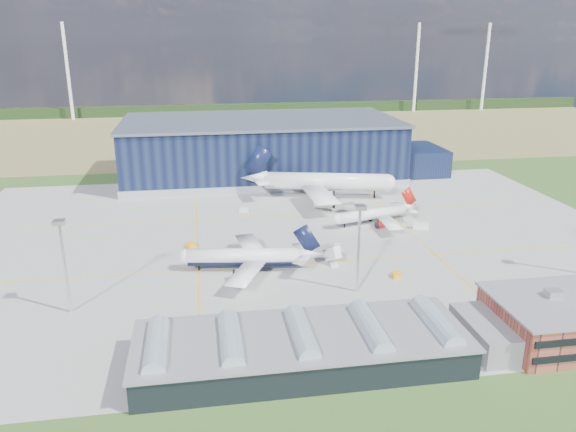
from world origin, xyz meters
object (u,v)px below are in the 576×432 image
(hangar, at_px, (267,150))
(gse_van_b, at_px, (394,206))
(airstair, at_px, (332,257))
(airliner_navy, at_px, (243,248))
(gse_cart_b, at_px, (244,210))
(light_mast_west, at_px, (63,252))
(light_mast_center, at_px, (359,235))
(gse_tug_a, at_px, (191,245))
(airliner_red, at_px, (372,208))
(gse_van_a, at_px, (421,226))
(gse_cart_a, at_px, (337,247))
(gse_tug_c, at_px, (371,188))
(airliner_widebody, at_px, (326,173))
(gse_tug_b, at_px, (396,275))

(hangar, xyz_separation_m, gse_van_b, (40.47, -59.22, -10.46))
(gse_van_b, bearing_deg, airstair, -144.40)
(airliner_navy, relative_size, gse_cart_b, 11.90)
(light_mast_west, distance_m, light_mast_center, 70.00)
(airliner_navy, bearing_deg, light_mast_center, 155.37)
(gse_tug_a, relative_size, gse_van_b, 0.73)
(airliner_navy, xyz_separation_m, gse_van_b, (60.67, 47.58, -5.34))
(airliner_red, distance_m, gse_van_a, 17.28)
(gse_cart_a, xyz_separation_m, gse_tug_c, (30.34, 62.75, 0.09))
(light_mast_center, bearing_deg, gse_tug_a, 138.20)
(gse_tug_a, relative_size, airstair, 0.68)
(hangar, relative_size, airliner_red, 4.23)
(airliner_widebody, relative_size, gse_cart_b, 18.50)
(gse_tug_a, height_order, airstair, airstair)
(gse_van_b, xyz_separation_m, gse_cart_b, (-55.80, 5.48, -0.43))
(light_mast_center, relative_size, airliner_widebody, 0.37)
(airliner_widebody, xyz_separation_m, gse_cart_a, (-9.03, -55.75, -9.41))
(hangar, height_order, gse_tug_c, hangar)
(gse_cart_b, bearing_deg, light_mast_center, -142.85)
(light_mast_west, distance_m, gse_van_a, 113.79)
(gse_tug_b, height_order, gse_van_b, gse_van_b)
(airliner_red, relative_size, gse_tug_b, 11.33)
(gse_cart_a, bearing_deg, airstair, -103.16)
(airliner_widebody, bearing_deg, gse_tug_b, -75.25)
(airliner_red, bearing_deg, gse_tug_b, 66.17)
(hangar, relative_size, gse_van_a, 28.23)
(gse_cart_b, bearing_deg, hangar, 3.64)
(gse_cart_a, bearing_deg, gse_cart_b, 129.54)
(light_mast_west, height_order, gse_cart_a, light_mast_west)
(gse_van_b, distance_m, gse_tug_c, 26.43)
(gse_cart_b, bearing_deg, airstair, -138.83)
(gse_cart_a, bearing_deg, gse_tug_a, 178.26)
(airliner_widebody, height_order, gse_van_b, airliner_widebody)
(light_mast_center, relative_size, gse_cart_b, 6.87)
(airliner_navy, height_order, gse_van_a, airliner_navy)
(hangar, relative_size, airliner_widebody, 2.34)
(gse_tug_b, bearing_deg, gse_cart_a, 121.70)
(hangar, distance_m, gse_tug_c, 52.70)
(hangar, bearing_deg, airliner_red, -70.20)
(hangar, distance_m, airliner_red, 79.40)
(gse_tug_c, bearing_deg, hangar, 134.55)
(airliner_red, height_order, gse_cart_b, airliner_red)
(gse_cart_a, bearing_deg, airliner_navy, -150.35)
(gse_van_a, height_order, gse_tug_c, gse_van_a)
(airliner_red, relative_size, airstair, 6.32)
(light_mast_west, distance_m, airliner_red, 103.26)
(light_mast_center, distance_m, airliner_widebody, 85.91)
(gse_tug_b, relative_size, gse_van_b, 0.60)
(gse_tug_a, height_order, gse_cart_b, gse_tug_a)
(airliner_red, relative_size, airliner_widebody, 0.55)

